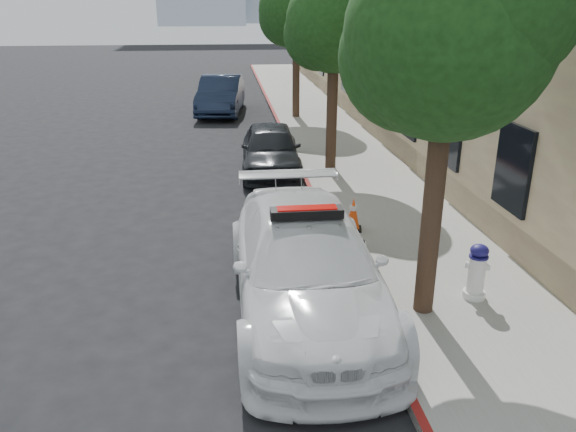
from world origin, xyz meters
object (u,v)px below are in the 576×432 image
(parked_car_mid, at_px, (271,149))
(fire_hydrant, at_px, (477,272))
(traffic_cone, at_px, (353,214))
(parked_car_far, at_px, (221,95))
(police_car, at_px, (306,265))

(parked_car_mid, distance_m, fire_hydrant, 8.47)
(fire_hydrant, bearing_deg, traffic_cone, 134.66)
(parked_car_far, bearing_deg, fire_hydrant, -70.39)
(parked_car_mid, height_order, parked_car_far, parked_car_far)
(parked_car_mid, xyz_separation_m, traffic_cone, (1.33, -4.95, -0.20))
(fire_hydrant, bearing_deg, police_car, -161.33)
(police_car, height_order, parked_car_far, police_car)
(parked_car_far, bearing_deg, parked_car_mid, -74.95)
(parked_car_far, relative_size, fire_hydrant, 5.27)
(parked_car_far, height_order, traffic_cone, parked_car_far)
(parked_car_far, relative_size, traffic_cone, 6.95)
(police_car, relative_size, parked_car_mid, 1.36)
(parked_car_mid, bearing_deg, parked_car_far, 101.14)
(police_car, bearing_deg, parked_car_far, 94.55)
(police_car, relative_size, fire_hydrant, 5.99)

